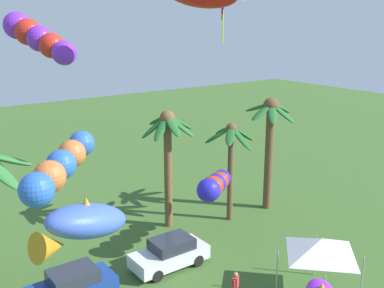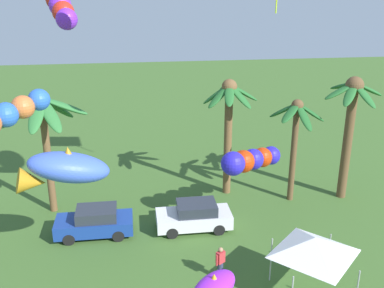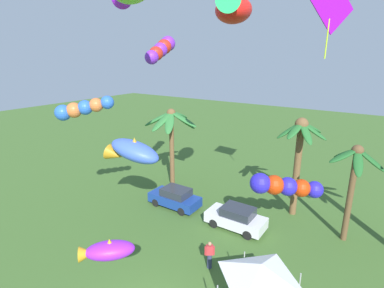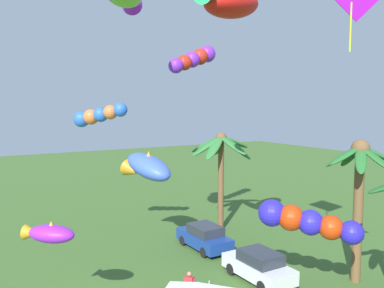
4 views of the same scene
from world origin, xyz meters
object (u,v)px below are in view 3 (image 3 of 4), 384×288
Objects in this scene: festival_tent at (261,272)px; kite_fish_0 at (233,8)px; parked_car_0 at (175,198)px; kite_tube_1 at (161,49)px; kite_tube_7 at (82,108)px; kite_fish_2 at (132,151)px; palm_tree_2 at (354,170)px; parked_car_1 at (236,218)px; palm_tree_1 at (300,145)px; kite_tube_4 at (284,186)px; palm_tree_3 at (172,125)px; kite_diamond_6 at (331,4)px; spectator_0 at (210,255)px; kite_fish_5 at (107,250)px.

festival_tent is 11.93m from kite_fish_0.
parked_car_0 is 1.10× the size of kite_tube_1.
kite_fish_2 is at bearing 57.29° from kite_tube_7.
kite_fish_0 reaches higher than palm_tree_2.
parked_car_0 is 1.00× the size of parked_car_1.
palm_tree_1 reaches higher than parked_car_0.
festival_tent is at bearing -46.38° from kite_fish_0.
kite_tube_1 is at bearing 75.16° from kite_tube_7.
palm_tree_2 is 4.17m from kite_tube_4.
palm_tree_3 is 14.31m from kite_diamond_6.
kite_diamond_6 is 14.19m from kite_tube_7.
kite_tube_7 is (-1.44, -5.42, -3.28)m from kite_tube_1.
spectator_0 is 6.39m from kite_fish_5.
palm_tree_3 is at bearing 158.30° from parked_car_1.
kite_tube_7 is (-11.29, -6.75, -5.31)m from kite_diamond_6.
parked_car_0 is 9.60m from kite_tube_7.
palm_tree_3 is at bearing 137.95° from spectator_0.
palm_tree_3 is 11.08m from kite_tube_4.
kite_tube_1 is 10.15m from kite_diamond_6.
spectator_0 is (8.18, -7.37, -4.65)m from palm_tree_3.
kite_tube_4 is at bearing 100.02° from festival_tent.
festival_tent is at bearing -56.57° from parked_car_1.
parked_car_1 is at bearing -165.15° from kite_diamond_6.
kite_tube_1 reaches higher than kite_fish_2.
kite_tube_1 is (-6.15, 1.97, -1.75)m from kite_fish_0.
parked_car_0 is (-7.70, -3.97, -4.46)m from palm_tree_1.
kite_fish_5 is 0.75× the size of kite_tube_7.
palm_tree_2 is 2.24× the size of kite_tube_7.
kite_fish_2 is at bearing -89.82° from kite_tube_1.
kite_tube_7 is (0.41, -8.71, 2.69)m from palm_tree_3.
spectator_0 is 12.55m from kite_fish_0.
kite_tube_1 is at bearing -177.80° from kite_tube_4.
palm_tree_1 reaches higher than palm_tree_3.
kite_tube_1 is (-9.77, 5.77, 8.96)m from festival_tent.
kite_fish_0 reaches higher than spectator_0.
parked_car_1 is at bearing 38.14° from kite_tube_7.
parked_car_1 is 7.42m from festival_tent.
kite_tube_1 is 0.86× the size of kite_diamond_6.
kite_tube_7 is (-6.37, 4.13, 4.34)m from kite_fish_5.
parked_car_1 is 1.37× the size of festival_tent.
kite_diamond_6 is at bearing 24.56° from kite_fish_2.
kite_tube_7 is (-7.58, -3.45, -5.03)m from kite_fish_0.
palm_tree_3 is at bearing 164.33° from kite_tube_4.
palm_tree_3 is at bearing 170.49° from kite_diamond_6.
palm_tree_1 reaches higher than palm_tree_2.
parked_car_0 is at bearing 113.38° from kite_fish_5.
parked_car_1 is 11.79m from kite_tube_7.
kite_tube_4 is (2.90, 0.08, 2.99)m from parked_car_1.
kite_diamond_6 is (1.17, 0.99, 9.72)m from kite_tube_4.
palm_tree_2 is 2.15× the size of festival_tent.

